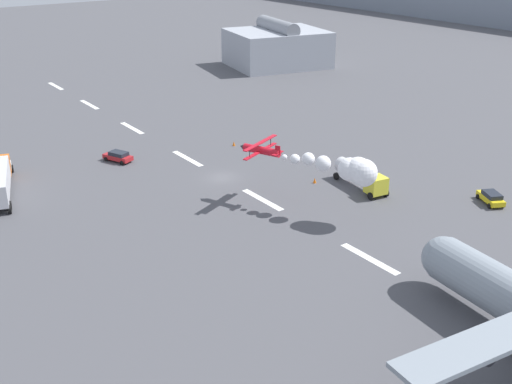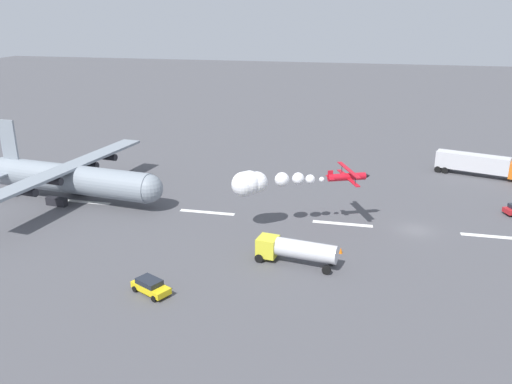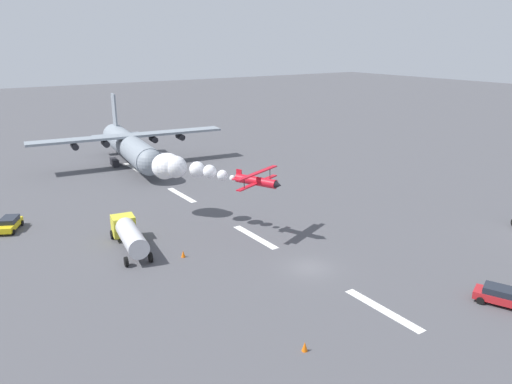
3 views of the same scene
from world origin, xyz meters
name	(u,v)px [view 3 (image 3 of 3)]	position (x,y,z in m)	size (l,w,h in m)	color
ground_plane	(309,268)	(0.00, 0.00, 0.00)	(440.00, 440.00, 0.00)	#4C4C51
runway_stripe_3	(383,310)	(-9.50, 0.00, 0.01)	(8.00, 0.90, 0.01)	white
runway_stripe_4	(255,237)	(9.50, 0.00, 0.01)	(8.00, 0.90, 0.01)	white
runway_stripe_5	(181,195)	(28.51, 0.00, 0.01)	(8.00, 0.90, 0.01)	white
runway_stripe_6	(134,168)	(47.52, 0.00, 0.01)	(8.00, 0.90, 0.01)	white
cargo_transport_plane	(131,147)	(48.27, -0.16, 3.52)	(28.08, 33.52, 11.51)	gray
stunt_biplane_red	(178,168)	(19.80, 4.30, 6.51)	(17.19, 10.34, 3.33)	red
fuel_tanker_truck	(129,234)	(13.93, 12.94, 1.74)	(9.38, 4.00, 2.90)	yellow
followme_car_yellow	(502,296)	(-14.45, -8.92, 0.81)	(4.86, 3.43, 1.52)	#B21E23
airport_staff_sedan	(9,224)	(27.23, 22.63, 0.81)	(4.61, 3.53, 1.52)	yellow
traffic_cone_near	(305,346)	(-10.31, 8.96, 0.38)	(0.44, 0.44, 0.75)	orange
traffic_cone_far	(183,254)	(9.09, 9.12, 0.38)	(0.44, 0.44, 0.75)	orange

